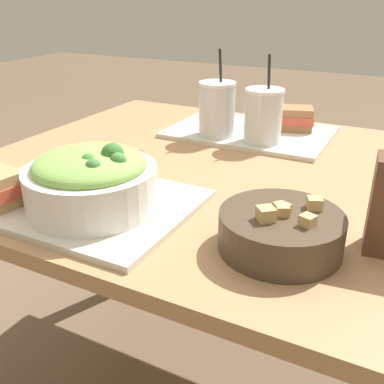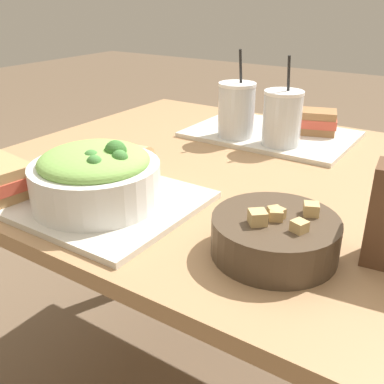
# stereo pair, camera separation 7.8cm
# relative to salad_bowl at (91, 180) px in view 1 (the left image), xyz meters

# --- Properties ---
(dining_table) EXTENTS (1.12, 0.97, 0.74)m
(dining_table) POSITION_rel_salad_bowl_xyz_m (0.10, 0.33, -0.17)
(dining_table) COLOR #A37A51
(dining_table) RESTS_ON ground_plane
(tray_near) EXTENTS (0.44, 0.31, 0.01)m
(tray_near) POSITION_rel_salad_bowl_xyz_m (-0.05, 0.02, -0.06)
(tray_near) COLOR beige
(tray_near) RESTS_ON dining_table
(tray_far) EXTENTS (0.44, 0.31, 0.01)m
(tray_far) POSITION_rel_salad_bowl_xyz_m (0.08, 0.60, -0.06)
(tray_far) COLOR beige
(tray_far) RESTS_ON dining_table
(salad_bowl) EXTENTS (0.24, 0.24, 0.12)m
(salad_bowl) POSITION_rel_salad_bowl_xyz_m (0.00, 0.00, 0.00)
(salad_bowl) COLOR white
(salad_bowl) RESTS_ON tray_near
(soup_bowl) EXTENTS (0.20, 0.20, 0.08)m
(soup_bowl) POSITION_rel_salad_bowl_xyz_m (0.34, 0.03, -0.03)
(soup_bowl) COLOR #473828
(soup_bowl) RESTS_ON dining_table
(baguette_near) EXTENTS (0.11, 0.09, 0.07)m
(baguette_near) POSITION_rel_salad_bowl_xyz_m (-0.04, 0.13, -0.02)
(baguette_near) COLOR tan
(baguette_near) RESTS_ON tray_near
(sandwich_far) EXTENTS (0.17, 0.12, 0.06)m
(sandwich_far) POSITION_rel_salad_bowl_xyz_m (0.16, 0.65, -0.02)
(sandwich_far) COLOR olive
(sandwich_far) RESTS_ON tray_far
(drink_cup_dark) EXTENTS (0.10, 0.10, 0.23)m
(drink_cup_dark) POSITION_rel_salad_bowl_xyz_m (0.01, 0.51, 0.01)
(drink_cup_dark) COLOR silver
(drink_cup_dark) RESTS_ON tray_far
(drink_cup_red) EXTENTS (0.10, 0.10, 0.22)m
(drink_cup_red) POSITION_rel_salad_bowl_xyz_m (0.15, 0.51, 0.01)
(drink_cup_red) COLOR silver
(drink_cup_red) RESTS_ON tray_far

